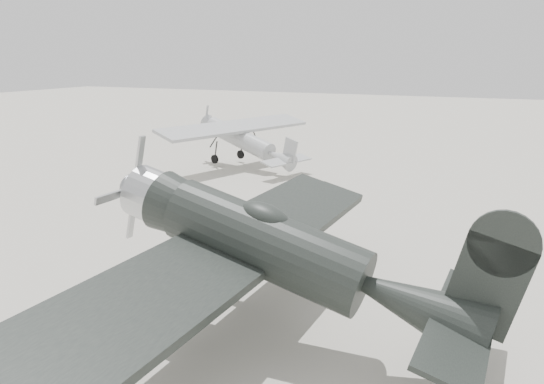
{
  "coord_description": "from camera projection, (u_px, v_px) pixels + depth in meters",
  "views": [
    {
      "loc": [
        8.36,
        -15.31,
        6.92
      ],
      "look_at": [
        -0.12,
        3.8,
        1.5
      ],
      "focal_mm": 35.0,
      "sensor_mm": 36.0,
      "label": 1
    }
  ],
  "objects": [
    {
      "name": "lowwing_monoplane",
      "position": [
        284.0,
        253.0,
        12.6
      ],
      "size": [
        9.88,
        13.74,
        4.45
      ],
      "rotation": [
        0.0,
        0.24,
        -0.04
      ],
      "color": "black",
      "rests_on": "ground"
    },
    {
      "name": "highwing_monoplane",
      "position": [
        243.0,
        136.0,
        33.05
      ],
      "size": [
        8.13,
        11.25,
        3.22
      ],
      "rotation": [
        0.0,
        0.23,
        -0.34
      ],
      "color": "#95989A",
      "rests_on": "ground"
    },
    {
      "name": "ground",
      "position": [
        231.0,
        259.0,
        18.57
      ],
      "size": [
        160.0,
        160.0,
        0.0
      ],
      "primitive_type": "plane",
      "color": "#AEAB9A",
      "rests_on": "ground"
    }
  ]
}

